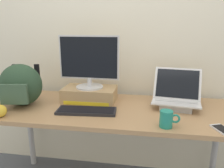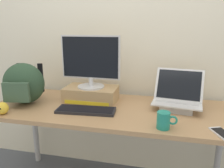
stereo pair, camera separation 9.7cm
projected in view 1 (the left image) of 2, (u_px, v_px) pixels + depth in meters
back_wall at (120, 29)px, 1.88m from camera, size 7.00×0.10×2.60m
desk at (112, 117)px, 1.62m from camera, size 1.80×0.68×0.75m
toner_box_yellow at (90, 94)px, 1.73m from camera, size 0.41×0.25×0.11m
desktop_monitor at (89, 62)px, 1.67m from camera, size 0.47×0.21×0.40m
open_laptop at (176, 100)px, 1.60m from camera, size 0.37×0.29×0.27m
external_keyboard at (87, 111)px, 1.51m from camera, size 0.42×0.17×0.02m
messenger_backpack at (21, 85)px, 1.62m from camera, size 0.35×0.31×0.31m
coffee_mug at (167, 119)px, 1.28m from camera, size 0.12×0.08×0.10m
cell_phone at (223, 130)px, 1.24m from camera, size 0.12×0.17×0.01m
plush_toy at (0, 111)px, 1.43m from camera, size 0.08×0.08×0.08m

